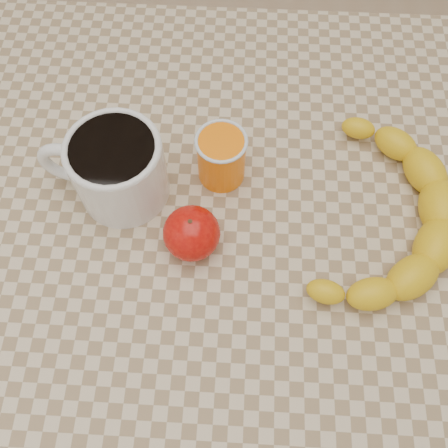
{
  "coord_description": "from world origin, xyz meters",
  "views": [
    {
      "loc": [
        0.01,
        -0.27,
        1.32
      ],
      "look_at": [
        0.0,
        0.0,
        0.77
      ],
      "focal_mm": 40.0,
      "sensor_mm": 36.0,
      "label": 1
    }
  ],
  "objects_px": {
    "table": "(224,257)",
    "coffee_mug": "(116,167)",
    "orange_juice_glass": "(221,157)",
    "apple": "(192,233)",
    "banana": "(383,216)"
  },
  "relations": [
    {
      "from": "table",
      "to": "coffee_mug",
      "type": "bearing_deg",
      "value": 158.3
    },
    {
      "from": "coffee_mug",
      "to": "orange_juice_glass",
      "type": "distance_m",
      "value": 0.13
    },
    {
      "from": "coffee_mug",
      "to": "apple",
      "type": "bearing_deg",
      "value": -37.04
    },
    {
      "from": "coffee_mug",
      "to": "apple",
      "type": "xyz_separation_m",
      "value": [
        0.1,
        -0.07,
        -0.02
      ]
    },
    {
      "from": "table",
      "to": "coffee_mug",
      "type": "distance_m",
      "value": 0.2
    },
    {
      "from": "orange_juice_glass",
      "to": "banana",
      "type": "relative_size",
      "value": 0.2
    },
    {
      "from": "coffee_mug",
      "to": "orange_juice_glass",
      "type": "bearing_deg",
      "value": 13.6
    },
    {
      "from": "table",
      "to": "coffee_mug",
      "type": "relative_size",
      "value": 4.79
    },
    {
      "from": "apple",
      "to": "banana",
      "type": "relative_size",
      "value": 0.2
    },
    {
      "from": "table",
      "to": "apple",
      "type": "bearing_deg",
      "value": -151.98
    },
    {
      "from": "orange_juice_glass",
      "to": "apple",
      "type": "distance_m",
      "value": 0.11
    },
    {
      "from": "orange_juice_glass",
      "to": "banana",
      "type": "bearing_deg",
      "value": -18.27
    },
    {
      "from": "table",
      "to": "banana",
      "type": "height_order",
      "value": "banana"
    },
    {
      "from": "table",
      "to": "banana",
      "type": "relative_size",
      "value": 2.09
    },
    {
      "from": "table",
      "to": "coffee_mug",
      "type": "height_order",
      "value": "coffee_mug"
    }
  ]
}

